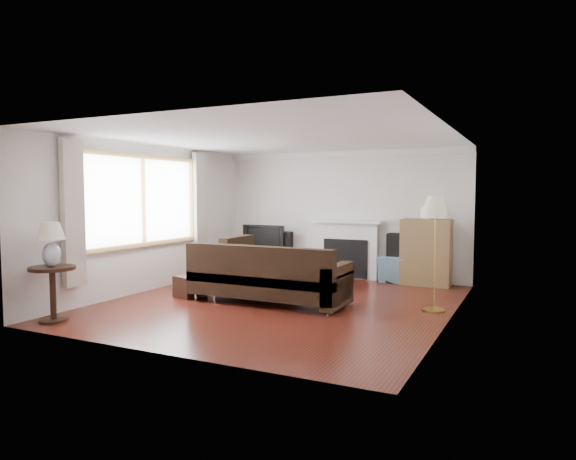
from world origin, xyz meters
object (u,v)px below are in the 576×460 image
at_px(tv_stand, 266,262).
at_px(side_table, 53,294).
at_px(sectional_sofa, 269,275).
at_px(bookshelf, 426,252).
at_px(coffee_table, 313,276).
at_px(floor_lamp, 435,254).

height_order(tv_stand, side_table, side_table).
distance_m(tv_stand, sectional_sofa, 2.92).
bearing_deg(side_table, tv_stand, 83.26).
relative_size(tv_stand, side_table, 1.28).
height_order(bookshelf, side_table, bookshelf).
bearing_deg(coffee_table, side_table, -124.12).
relative_size(tv_stand, coffee_table, 0.94).
bearing_deg(bookshelf, sectional_sofa, -126.14).
height_order(floor_lamp, side_table, floor_lamp).
relative_size(sectional_sofa, side_table, 3.61).
bearing_deg(tv_stand, floor_lamp, -27.93).
distance_m(tv_stand, floor_lamp, 4.34).
xyz_separation_m(tv_stand, side_table, (-0.57, -4.80, 0.13)).
xyz_separation_m(bookshelf, floor_lamp, (0.51, -2.03, 0.22)).
bearing_deg(side_table, sectional_sofa, 48.50).
distance_m(bookshelf, side_table, 6.17).
distance_m(sectional_sofa, coffee_table, 1.52).
bearing_deg(tv_stand, side_table, -96.74).
bearing_deg(floor_lamp, sectional_sofa, -167.40).
distance_m(bookshelf, floor_lamp, 2.10).
distance_m(tv_stand, bookshelf, 3.31).
bearing_deg(floor_lamp, bookshelf, 104.09).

